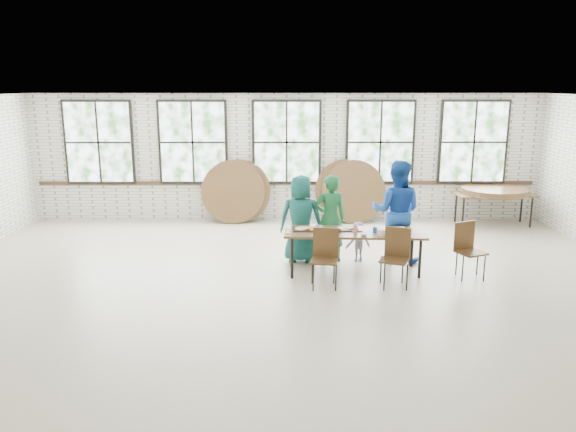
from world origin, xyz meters
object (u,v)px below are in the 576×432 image
(chair_near_left, at_px, (325,252))
(dining_table, at_px, (354,234))
(storage_table, at_px, (494,196))
(chair_near_right, at_px, (396,252))

(chair_near_left, bearing_deg, dining_table, 60.85)
(storage_table, bearing_deg, dining_table, -139.58)
(chair_near_left, distance_m, chair_near_right, 1.15)
(chair_near_right, bearing_deg, dining_table, 157.22)
(chair_near_right, height_order, storage_table, chair_near_right)
(dining_table, xyz_separation_m, chair_near_left, (-0.55, -0.64, -0.13))
(chair_near_left, bearing_deg, chair_near_right, 11.78)
(dining_table, distance_m, chair_near_right, 0.88)
(chair_near_left, height_order, chair_near_right, same)
(dining_table, distance_m, chair_near_left, 0.86)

